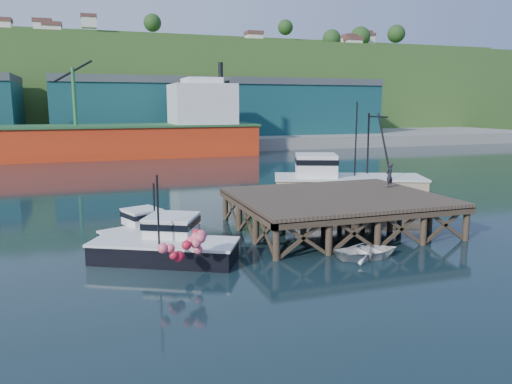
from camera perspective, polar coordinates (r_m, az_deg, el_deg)
name	(u,v)px	position (r m, az deg, el deg)	size (l,w,h in m)	color
ground	(250,236)	(29.03, -0.65, -5.08)	(300.00, 300.00, 0.00)	black
wharf	(338,198)	(30.55, 9.31, -0.72)	(12.00, 10.00, 2.62)	brown
far_quay	(135,139)	(97.26, -13.64, 5.86)	(160.00, 40.00, 2.00)	gray
warehouse_mid	(137,110)	(92.07, -13.49, 9.08)	(28.00, 16.00, 9.00)	#17494D
warehouse_right	(293,110)	(99.49, 4.21, 9.37)	(30.00, 16.00, 9.00)	#17494D
cargo_ship	(88,135)	(74.77, -18.65, 6.23)	(55.50, 10.00, 13.75)	red
hillside	(122,90)	(126.99, -15.10, 11.23)	(220.00, 50.00, 22.00)	#2D511E
boat_navy	(148,229)	(28.52, -12.20, -4.18)	(5.75, 3.96, 3.38)	black
boat_black	(166,244)	(25.00, -10.20, -5.84)	(7.46, 6.28, 4.36)	black
trawler	(346,181)	(39.71, 10.21, 1.21)	(12.29, 7.96, 7.75)	tan
dinghy	(368,251)	(25.58, 12.66, -6.62)	(2.37, 3.32, 0.69)	silver
dockworker	(389,175)	(34.03, 15.00, 1.86)	(0.59, 0.39, 1.62)	black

